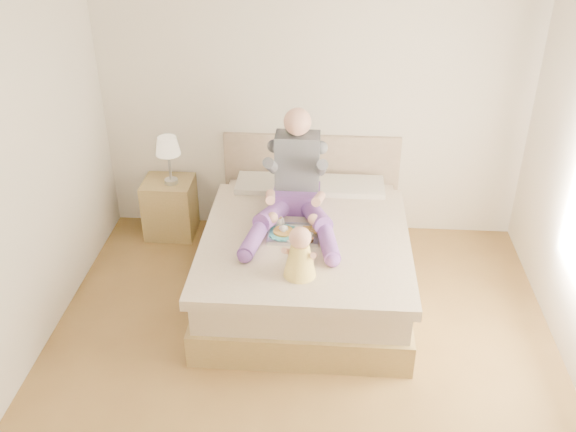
# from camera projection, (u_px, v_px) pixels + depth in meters

# --- Properties ---
(room) EXTENTS (4.02, 4.22, 2.71)m
(room) POSITION_uv_depth(u_px,v_px,m) (314.00, 190.00, 4.04)
(room) COLOR brown
(room) RESTS_ON ground
(bed) EXTENTS (1.70, 2.18, 1.00)m
(bed) POSITION_uv_depth(u_px,v_px,m) (306.00, 253.00, 5.57)
(bed) COLOR olive
(bed) RESTS_ON ground
(nightstand) EXTENTS (0.48, 0.42, 0.58)m
(nightstand) POSITION_uv_depth(u_px,v_px,m) (170.00, 207.00, 6.32)
(nightstand) COLOR olive
(nightstand) RESTS_ON ground
(lamp) EXTENTS (0.23, 0.23, 0.48)m
(lamp) POSITION_uv_depth(u_px,v_px,m) (168.00, 149.00, 5.96)
(lamp) COLOR #B8BCC0
(lamp) RESTS_ON nightstand
(adult) EXTENTS (0.80, 1.12, 0.94)m
(adult) POSITION_uv_depth(u_px,v_px,m) (296.00, 187.00, 5.41)
(adult) COLOR #5C3584
(adult) RESTS_ON bed
(tray) EXTENTS (0.42, 0.33, 0.12)m
(tray) POSITION_uv_depth(u_px,v_px,m) (294.00, 232.00, 5.26)
(tray) COLOR #B8BCC0
(tray) RESTS_ON bed
(baby) EXTENTS (0.27, 0.37, 0.41)m
(baby) POSITION_uv_depth(u_px,v_px,m) (300.00, 255.00, 4.72)
(baby) COLOR #FFD750
(baby) RESTS_ON bed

